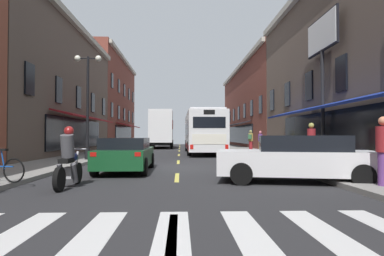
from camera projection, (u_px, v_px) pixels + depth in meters
ground_plane at (178, 169)px, 14.76m from camera, size 34.80×80.00×0.10m
lane_centre_dashes at (178, 168)px, 14.51m from camera, size 0.14×73.90×0.01m
crosswalk_near at (172, 234)px, 4.77m from camera, size 7.10×2.80×0.01m
sidewalk_left at (42, 166)px, 14.56m from camera, size 3.00×80.00×0.14m
sidewalk_right at (310, 165)px, 14.96m from camera, size 3.00×80.00×0.14m
billboard_sign at (322, 48)px, 16.41m from camera, size 0.40×3.35×7.11m
transit_bus at (203, 132)px, 26.50m from camera, size 2.69×11.11×3.23m
box_truck at (162, 129)px, 37.19m from camera, size 2.57×8.18×4.07m
sedan_near at (166, 140)px, 48.97m from camera, size 2.01×4.33×1.37m
sedan_mid at (297, 158)px, 10.11m from camera, size 4.91×2.75×1.41m
sedan_far at (126, 154)px, 13.07m from camera, size 1.93×4.48×1.31m
motorcycle_rider at (69, 161)px, 9.07m from camera, size 0.62×2.07×1.66m
pedestrian_near at (251, 140)px, 26.39m from camera, size 0.44×0.52×1.70m
pedestrian_mid at (260, 141)px, 27.91m from camera, size 0.36×0.36×1.65m
pedestrian_far at (384, 150)px, 8.47m from camera, size 0.36×0.36×1.75m
pedestrian_rear at (311, 143)px, 14.92m from camera, size 0.36×0.36×1.83m
street_lamp_twin at (88, 102)px, 17.86m from camera, size 1.42×0.32×5.55m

